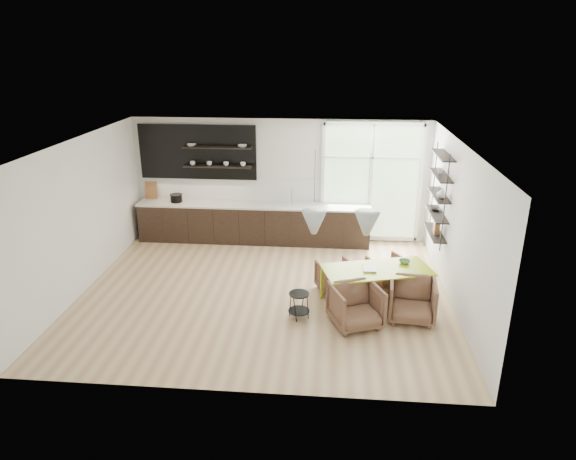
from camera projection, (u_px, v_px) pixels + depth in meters
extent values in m
cube|color=#D5B683|center=(265.00, 293.00, 9.93)|extent=(7.00, 6.00, 0.01)
cube|color=silver|center=(280.00, 180.00, 12.22)|extent=(7.00, 0.02, 2.90)
cube|color=silver|center=(80.00, 216.00, 9.71)|extent=(0.02, 6.00, 2.90)
cube|color=silver|center=(458.00, 228.00, 9.13)|extent=(0.02, 6.00, 2.90)
cube|color=silver|center=(262.00, 143.00, 8.92)|extent=(7.00, 6.00, 0.01)
cube|color=#B2D1A5|center=(371.00, 183.00, 12.02)|extent=(2.20, 0.02, 2.70)
cube|color=white|center=(371.00, 183.00, 11.99)|extent=(2.30, 0.08, 2.80)
cone|color=#B3BDC2|center=(314.00, 222.00, 8.81)|extent=(0.44, 0.44, 0.42)
cone|color=#B3BDC2|center=(367.00, 224.00, 8.73)|extent=(0.44, 0.44, 0.42)
cylinder|color=black|center=(315.00, 176.00, 8.53)|extent=(0.01, 0.01, 0.89)
cylinder|color=black|center=(369.00, 178.00, 8.45)|extent=(0.01, 0.01, 0.89)
cube|color=black|center=(254.00, 224.00, 12.31)|extent=(5.50, 0.65, 0.90)
cube|color=beige|center=(253.00, 205.00, 12.14)|extent=(5.54, 0.69, 0.04)
cube|color=silver|center=(255.00, 190.00, 12.34)|extent=(5.50, 0.02, 0.55)
cube|color=black|center=(198.00, 152.00, 12.12)|extent=(2.80, 0.06, 1.30)
cube|color=black|center=(217.00, 147.00, 11.90)|extent=(1.60, 0.28, 0.03)
cube|color=black|center=(218.00, 166.00, 12.05)|extent=(1.60, 0.28, 0.03)
cube|color=#965D37|center=(151.00, 190.00, 12.49)|extent=(0.30, 0.10, 0.42)
cylinder|color=silver|center=(292.00, 197.00, 12.09)|extent=(0.02, 0.02, 0.40)
imported|color=white|center=(191.00, 145.00, 11.93)|extent=(0.22, 0.22, 0.05)
imported|color=white|center=(242.00, 146.00, 11.83)|extent=(0.22, 0.22, 0.05)
imported|color=white|center=(193.00, 163.00, 12.08)|extent=(0.12, 0.12, 0.10)
imported|color=white|center=(209.00, 163.00, 12.05)|extent=(0.12, 0.12, 0.10)
imported|color=white|center=(226.00, 164.00, 12.01)|extent=(0.12, 0.12, 0.10)
imported|color=white|center=(243.00, 164.00, 11.98)|extent=(0.12, 0.12, 0.10)
cylinder|color=black|center=(176.00, 198.00, 12.27)|extent=(0.28, 0.28, 0.17)
cube|color=black|center=(445.00, 204.00, 9.62)|extent=(0.02, 0.02, 1.90)
cube|color=black|center=(433.00, 187.00, 10.74)|extent=(0.02, 0.02, 1.90)
cube|color=black|center=(435.00, 233.00, 10.46)|extent=(0.26, 1.20, 0.02)
cube|color=black|center=(437.00, 214.00, 10.32)|extent=(0.26, 1.20, 0.02)
cube|color=black|center=(439.00, 195.00, 10.18)|extent=(0.26, 1.20, 0.02)
cube|color=black|center=(441.00, 175.00, 10.04)|extent=(0.26, 1.20, 0.03)
cube|color=black|center=(443.00, 155.00, 9.90)|extent=(0.26, 1.20, 0.03)
imported|color=white|center=(442.00, 193.00, 9.91)|extent=(0.18, 0.18, 0.19)
imported|color=#333338|center=(435.00, 209.00, 10.49)|extent=(0.22, 0.22, 0.05)
imported|color=white|center=(440.00, 171.00, 10.11)|extent=(0.10, 0.10, 0.09)
cube|color=#965D37|center=(436.00, 228.00, 10.32)|extent=(0.10, 0.18, 0.24)
cube|color=#9CB811|center=(377.00, 270.00, 9.26)|extent=(2.10, 1.37, 0.03)
cube|color=#9CB811|center=(333.00, 302.00, 8.86)|extent=(0.05, 0.05, 0.68)
cube|color=#9CB811|center=(322.00, 282.00, 9.58)|extent=(0.05, 0.05, 0.68)
cube|color=#9CB811|center=(433.00, 293.00, 9.18)|extent=(0.05, 0.05, 0.68)
cube|color=#9CB811|center=(414.00, 274.00, 9.90)|extent=(0.05, 0.05, 0.68)
imported|color=brown|center=(335.00, 277.00, 9.90)|extent=(0.85, 0.86, 0.59)
imported|color=brown|center=(387.00, 272.00, 10.04)|extent=(0.91, 0.92, 0.62)
imported|color=brown|center=(356.00, 306.00, 8.67)|extent=(1.02, 1.03, 0.73)
imported|color=brown|center=(412.00, 300.00, 8.87)|extent=(0.86, 0.88, 0.73)
cylinder|color=black|center=(299.00, 294.00, 8.87)|extent=(0.35, 0.35, 0.02)
cylinder|color=black|center=(299.00, 311.00, 8.98)|extent=(0.38, 0.38, 0.02)
cylinder|color=black|center=(308.00, 308.00, 8.88)|extent=(0.02, 0.02, 0.47)
cylinder|color=black|center=(303.00, 302.00, 9.09)|extent=(0.02, 0.02, 0.47)
cylinder|color=black|center=(290.00, 304.00, 9.01)|extent=(0.02, 0.02, 0.47)
cylinder|color=black|center=(295.00, 310.00, 8.81)|extent=(0.02, 0.02, 0.47)
imported|color=white|center=(363.00, 268.00, 9.26)|extent=(0.25, 0.33, 0.03)
imported|color=#588150|center=(404.00, 262.00, 9.48)|extent=(0.24, 0.24, 0.06)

